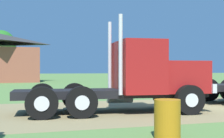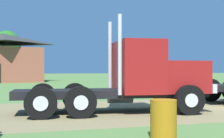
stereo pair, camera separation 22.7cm
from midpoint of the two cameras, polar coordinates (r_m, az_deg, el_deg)
ground_plane at (r=13.72m, az=15.49°, el=-6.64°), size 200.00×200.00×0.00m
dirt_track at (r=13.72m, az=15.49°, el=-6.63°), size 120.00×7.00×0.01m
truck_foreground_white at (r=11.72m, az=4.40°, el=-1.72°), size 7.21×3.07×3.44m
visitor_far_side at (r=19.86m, az=11.14°, el=-1.86°), size 0.46×0.49×1.75m
steel_barrel at (r=7.31m, az=9.13°, el=-8.97°), size 0.60×0.60×0.89m
tree_mid at (r=54.48m, az=-19.55°, el=4.00°), size 4.58×4.58×7.93m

